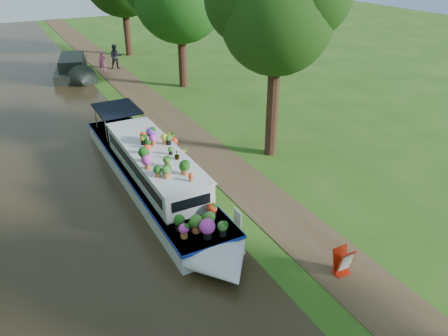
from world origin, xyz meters
TOP-DOWN VIEW (x-y plane):
  - ground at (0.00, 0.00)m, footprint 100.00×100.00m
  - canal_water at (-6.00, 0.00)m, footprint 10.00×100.00m
  - towpath at (1.20, 0.00)m, footprint 2.20×100.00m
  - plant_boat at (-2.25, 2.13)m, footprint 2.29×13.52m
  - tree_near_overhang at (3.79, 3.06)m, footprint 5.52×5.28m
  - second_boat at (-1.75, 21.49)m, footprint 3.63×7.77m
  - sandwich_board at (0.99, -5.20)m, footprint 0.54×0.43m
  - pedestrian_pink at (0.50, 21.44)m, footprint 0.59×0.43m
  - pedestrian_dark at (1.65, 21.71)m, footprint 1.05×0.89m
  - verge_plant at (-0.32, 5.00)m, footprint 0.42×0.38m

SIDE VIEW (x-z plane):
  - ground at x=0.00m, z-range 0.00..0.00m
  - canal_water at x=-6.00m, z-range 0.00..0.02m
  - towpath at x=1.20m, z-range 0.00..0.03m
  - verge_plant at x=-0.32m, z-range 0.00..0.43m
  - sandwich_board at x=0.99m, z-range -0.01..0.86m
  - second_boat at x=-1.75m, z-range -0.14..1.30m
  - pedestrian_pink at x=0.50m, z-range 0.03..1.52m
  - plant_boat at x=-2.25m, z-range -0.30..2.00m
  - pedestrian_dark at x=1.65m, z-range 0.03..1.93m
  - tree_near_overhang at x=3.79m, z-range 2.11..11.10m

